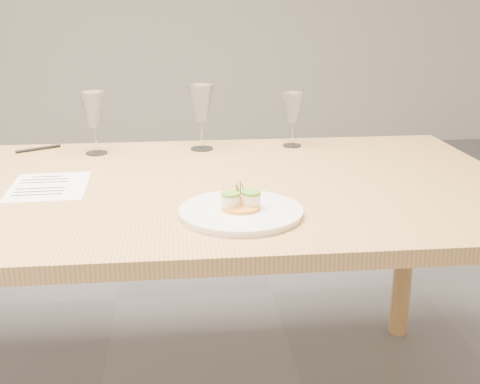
{
  "coord_description": "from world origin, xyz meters",
  "views": [
    {
      "loc": [
        0.28,
        -1.56,
        1.23
      ],
      "look_at": [
        0.42,
        -0.25,
        0.8
      ],
      "focal_mm": 45.0,
      "sensor_mm": 36.0,
      "label": 1
    }
  ],
  "objects": [
    {
      "name": "dining_table",
      "position": [
        0.0,
        0.0,
        0.68
      ],
      "size": [
        2.4,
        1.0,
        0.75
      ],
      "color": "tan",
      "rests_on": "ground"
    },
    {
      "name": "dinner_plate",
      "position": [
        0.42,
        -0.27,
        0.76
      ],
      "size": [
        0.29,
        0.29,
        0.07
      ],
      "rotation": [
        0.0,
        0.0,
        0.15
      ],
      "color": "white",
      "rests_on": "dining_table"
    },
    {
      "name": "recipe_sheet",
      "position": [
        -0.07,
        0.01,
        0.75
      ],
      "size": [
        0.21,
        0.26,
        0.0
      ],
      "rotation": [
        0.0,
        0.0,
        0.04
      ],
      "color": "white",
      "rests_on": "dining_table"
    },
    {
      "name": "ballpoint_pen",
      "position": [
        -0.18,
        0.42,
        0.76
      ],
      "size": [
        0.13,
        0.08,
        0.01
      ],
      "rotation": [
        0.0,
        0.0,
        0.54
      ],
      "color": "black",
      "rests_on": "dining_table"
    },
    {
      "name": "wine_glass_0",
      "position": [
        0.02,
        0.35,
        0.89
      ],
      "size": [
        0.08,
        0.08,
        0.2
      ],
      "color": "white",
      "rests_on": "dining_table"
    },
    {
      "name": "wine_glass_1",
      "position": [
        0.36,
        0.37,
        0.9
      ],
      "size": [
        0.09,
        0.09,
        0.21
      ],
      "color": "white",
      "rests_on": "dining_table"
    },
    {
      "name": "wine_glass_2",
      "position": [
        0.66,
        0.39,
        0.88
      ],
      "size": [
        0.07,
        0.07,
        0.18
      ],
      "color": "white",
      "rests_on": "dining_table"
    }
  ]
}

